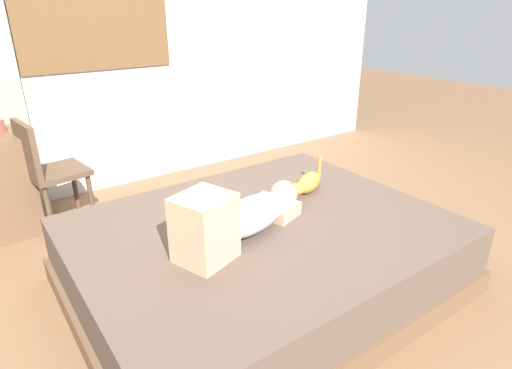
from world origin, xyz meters
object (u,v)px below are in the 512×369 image
(person_lying, at_px, (240,217))
(cat, at_px, (308,183))
(bed, at_px, (262,255))
(chair_by_desk, at_px, (46,168))

(person_lying, bearing_deg, cat, 17.69)
(bed, xyz_separation_m, person_lying, (-0.18, -0.04, 0.33))
(person_lying, distance_m, chair_by_desk, 1.63)
(bed, height_order, cat, cat)
(bed, distance_m, person_lying, 0.37)
(person_lying, relative_size, chair_by_desk, 1.08)
(person_lying, height_order, chair_by_desk, chair_by_desk)
(cat, xyz_separation_m, chair_by_desk, (-1.36, 1.26, 0.02))
(bed, xyz_separation_m, cat, (0.50, 0.18, 0.28))
(cat, height_order, chair_by_desk, chair_by_desk)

